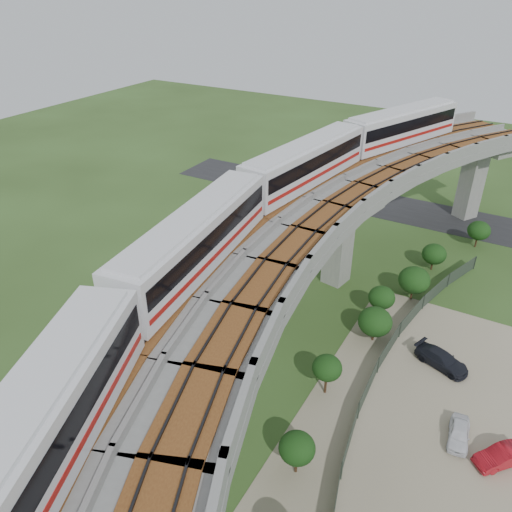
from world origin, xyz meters
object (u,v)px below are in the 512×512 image
Objects in this scene: metro_train at (280,204)px; car_red at (502,456)px; car_dark at (442,359)px; car_white at (459,433)px.

car_red is at bearing -10.27° from metro_train.
metro_train reaches higher than car_dark.
car_red is at bearing -17.31° from car_white.
car_white is 0.77× the size of car_dark.
car_white is 0.89× the size of car_red.
metro_train reaches higher than car_red.
car_red is (17.16, -3.11, -11.68)m from metro_train.
car_white is at bearing -139.26° from car_dark.
car_dark is at bearing 168.29° from car_red.
car_dark is at bearing 17.93° from metro_train.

